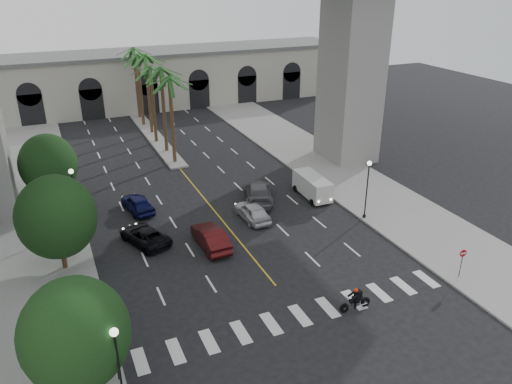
{
  "coord_description": "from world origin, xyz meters",
  "views": [
    {
      "loc": [
        -12.7,
        -23.6,
        19.75
      ],
      "look_at": [
        0.27,
        6.0,
        5.35
      ],
      "focal_mm": 35.0,
      "sensor_mm": 36.0,
      "label": 1
    }
  ],
  "objects_px": {
    "lamp_post_left_near": "(119,366)",
    "car_e": "(138,203)",
    "lamp_post_right": "(367,185)",
    "car_c": "(145,235)",
    "lamp_post_left_far": "(75,194)",
    "traffic_signal_far": "(103,300)",
    "traffic_signal_near": "(114,343)",
    "do_not_enter_sign": "(462,258)",
    "car_d": "(258,192)",
    "cargo_van": "(312,186)",
    "motorcycle_rider": "(356,300)",
    "car_a": "(252,211)",
    "pedestrian_b": "(86,305)",
    "pedestrian_a": "(105,332)",
    "car_b": "(211,237)"
  },
  "relations": [
    {
      "from": "motorcycle_rider",
      "to": "pedestrian_b",
      "type": "relative_size",
      "value": 1.26
    },
    {
      "from": "traffic_signal_far",
      "to": "pedestrian_a",
      "type": "xyz_separation_m",
      "value": [
        -0.2,
        -0.94,
        -1.55
      ]
    },
    {
      "from": "lamp_post_right",
      "to": "do_not_enter_sign",
      "type": "bearing_deg",
      "value": -85.71
    },
    {
      "from": "traffic_signal_far",
      "to": "motorcycle_rider",
      "type": "bearing_deg",
      "value": -14.55
    },
    {
      "from": "traffic_signal_far",
      "to": "cargo_van",
      "type": "xyz_separation_m",
      "value": [
        20.8,
        12.29,
        -1.35
      ]
    },
    {
      "from": "motorcycle_rider",
      "to": "pedestrian_a",
      "type": "xyz_separation_m",
      "value": [
        -15.03,
        2.9,
        0.23
      ]
    },
    {
      "from": "car_a",
      "to": "car_d",
      "type": "xyz_separation_m",
      "value": [
        2.05,
        3.35,
        0.09
      ]
    },
    {
      "from": "lamp_post_left_near",
      "to": "lamp_post_right",
      "type": "xyz_separation_m",
      "value": [
        22.8,
        13.0,
        0.0
      ]
    },
    {
      "from": "cargo_van",
      "to": "car_d",
      "type": "bearing_deg",
      "value": 166.33
    },
    {
      "from": "lamp_post_right",
      "to": "do_not_enter_sign",
      "type": "height_order",
      "value": "lamp_post_right"
    },
    {
      "from": "do_not_enter_sign",
      "to": "car_b",
      "type": "bearing_deg",
      "value": 150.26
    },
    {
      "from": "lamp_post_left_near",
      "to": "car_e",
      "type": "distance_m",
      "value": 23.11
    },
    {
      "from": "lamp_post_left_near",
      "to": "lamp_post_left_far",
      "type": "distance_m",
      "value": 21.0
    },
    {
      "from": "car_c",
      "to": "car_d",
      "type": "relative_size",
      "value": 0.82
    },
    {
      "from": "traffic_signal_far",
      "to": "do_not_enter_sign",
      "type": "bearing_deg",
      "value": -9.15
    },
    {
      "from": "car_d",
      "to": "cargo_van",
      "type": "bearing_deg",
      "value": -175.29
    },
    {
      "from": "pedestrian_b",
      "to": "do_not_enter_sign",
      "type": "relative_size",
      "value": 0.78
    },
    {
      "from": "motorcycle_rider",
      "to": "cargo_van",
      "type": "height_order",
      "value": "cargo_van"
    },
    {
      "from": "lamp_post_left_far",
      "to": "pedestrian_b",
      "type": "xyz_separation_m",
      "value": [
        -0.81,
        -12.55,
        -2.18
      ]
    },
    {
      "from": "car_c",
      "to": "car_d",
      "type": "bearing_deg",
      "value": 176.9
    },
    {
      "from": "lamp_post_right",
      "to": "traffic_signal_near",
      "type": "xyz_separation_m",
      "value": [
        -22.7,
        -10.5,
        -0.71
      ]
    },
    {
      "from": "traffic_signal_far",
      "to": "car_d",
      "type": "relative_size",
      "value": 0.62
    },
    {
      "from": "car_a",
      "to": "cargo_van",
      "type": "height_order",
      "value": "cargo_van"
    },
    {
      "from": "car_d",
      "to": "motorcycle_rider",
      "type": "bearing_deg",
      "value": 106.83
    },
    {
      "from": "traffic_signal_far",
      "to": "pedestrian_b",
      "type": "relative_size",
      "value": 2.06
    },
    {
      "from": "car_c",
      "to": "pedestrian_b",
      "type": "relative_size",
      "value": 2.74
    },
    {
      "from": "car_d",
      "to": "car_e",
      "type": "xyz_separation_m",
      "value": [
        -10.78,
        2.24,
        -0.07
      ]
    },
    {
      "from": "car_c",
      "to": "pedestrian_b",
      "type": "xyz_separation_m",
      "value": [
        -5.29,
        -7.98,
        0.36
      ]
    },
    {
      "from": "lamp_post_right",
      "to": "cargo_van",
      "type": "distance_m",
      "value": 6.43
    },
    {
      "from": "car_a",
      "to": "do_not_enter_sign",
      "type": "distance_m",
      "value": 17.13
    },
    {
      "from": "lamp_post_right",
      "to": "car_c",
      "type": "bearing_deg",
      "value": 169.41
    },
    {
      "from": "lamp_post_left_far",
      "to": "traffic_signal_near",
      "type": "bearing_deg",
      "value": -89.69
    },
    {
      "from": "traffic_signal_far",
      "to": "motorcycle_rider",
      "type": "distance_m",
      "value": 15.42
    },
    {
      "from": "traffic_signal_near",
      "to": "do_not_enter_sign",
      "type": "distance_m",
      "value": 23.49
    },
    {
      "from": "lamp_post_left_far",
      "to": "traffic_signal_far",
      "type": "xyz_separation_m",
      "value": [
        0.1,
        -14.5,
        -0.71
      ]
    },
    {
      "from": "car_e",
      "to": "cargo_van",
      "type": "height_order",
      "value": "cargo_van"
    },
    {
      "from": "motorcycle_rider",
      "to": "lamp_post_left_far",
      "type": "bearing_deg",
      "value": 129.02
    },
    {
      "from": "car_e",
      "to": "pedestrian_b",
      "type": "bearing_deg",
      "value": 56.73
    },
    {
      "from": "lamp_post_right",
      "to": "do_not_enter_sign",
      "type": "xyz_separation_m",
      "value": [
        0.77,
        -10.28,
        -1.57
      ]
    },
    {
      "from": "traffic_signal_far",
      "to": "car_e",
      "type": "distance_m",
      "value": 16.77
    },
    {
      "from": "car_d",
      "to": "car_e",
      "type": "height_order",
      "value": "car_d"
    },
    {
      "from": "car_e",
      "to": "pedestrian_b",
      "type": "relative_size",
      "value": 2.59
    },
    {
      "from": "do_not_enter_sign",
      "to": "lamp_post_left_near",
      "type": "bearing_deg",
      "value": -165.76
    },
    {
      "from": "lamp_post_left_far",
      "to": "pedestrian_b",
      "type": "height_order",
      "value": "lamp_post_left_far"
    },
    {
      "from": "car_d",
      "to": "car_e",
      "type": "bearing_deg",
      "value": 8.28
    },
    {
      "from": "lamp_post_right",
      "to": "pedestrian_a",
      "type": "height_order",
      "value": "lamp_post_right"
    },
    {
      "from": "motorcycle_rider",
      "to": "car_d",
      "type": "bearing_deg",
      "value": 86.68
    },
    {
      "from": "traffic_signal_near",
      "to": "do_not_enter_sign",
      "type": "height_order",
      "value": "traffic_signal_near"
    },
    {
      "from": "pedestrian_b",
      "to": "traffic_signal_near",
      "type": "bearing_deg",
      "value": -76.95
    },
    {
      "from": "car_b",
      "to": "car_c",
      "type": "xyz_separation_m",
      "value": [
        -4.58,
        2.62,
        -0.15
      ]
    }
  ]
}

